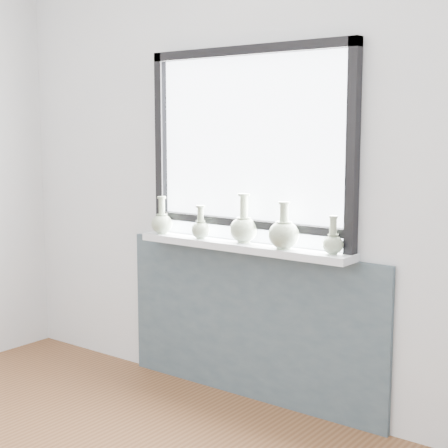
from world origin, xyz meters
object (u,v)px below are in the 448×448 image
Objects in this scene: vase_c at (244,227)px; vase_e at (333,242)px; vase_b at (201,228)px; vase_d at (284,233)px; windowsill at (242,246)px; vase_a at (162,222)px.

vase_c is 1.39× the size of vase_e.
vase_e is at bearing 1.41° from vase_b.
vase_d reaches higher than vase_b.
vase_c is 0.56m from vase_e.
vase_b is at bearing -179.90° from vase_d.
vase_c is 1.09× the size of vase_d.
vase_b is 0.70× the size of vase_c.
windowsill is 0.31m from vase_d.
vase_b is 0.98× the size of vase_e.
vase_b is 0.82m from vase_e.
vase_a is 0.30m from vase_b.
vase_a is 1.15× the size of vase_e.
vase_e is at bearing -0.98° from windowsill.
vase_b reaches higher than windowsill.
vase_e is at bearing -1.98° from vase_c.
windowsill is 4.93× the size of vase_c.
vase_e is (0.82, 0.02, 0.00)m from vase_b.
vase_d is (0.55, 0.00, 0.02)m from vase_b.
vase_d is (0.85, -0.00, 0.02)m from vase_a.
windowsill is at bearing 179.02° from vase_e.
vase_e is (0.27, 0.02, -0.02)m from vase_d.
windowsill is 0.57m from vase_a.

